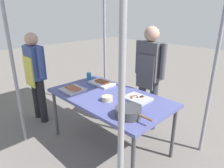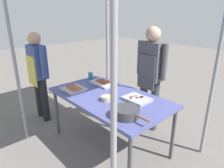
{
  "view_description": "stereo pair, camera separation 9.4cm",
  "coord_description": "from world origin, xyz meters",
  "px_view_note": "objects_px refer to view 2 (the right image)",
  "views": [
    {
      "loc": [
        1.73,
        -1.65,
        1.78
      ],
      "look_at": [
        0.0,
        0.05,
        0.9
      ],
      "focal_mm": 32.26,
      "sensor_mm": 36.0,
      "label": 1
    },
    {
      "loc": [
        1.79,
        -1.58,
        1.78
      ],
      "look_at": [
        0.0,
        0.05,
        0.9
      ],
      "focal_mm": 32.26,
      "sensor_mm": 36.0,
      "label": 2
    }
  ],
  "objects_px": {
    "drink_cup_near_edge": "(91,76)",
    "condiment_bowl": "(107,98)",
    "tray_grilled_sausages": "(74,89)",
    "cooking_wok": "(126,112)",
    "stall_table": "(109,99)",
    "tray_pork_links": "(103,83)",
    "customer_nearby": "(38,71)",
    "vendor_woman": "(151,71)",
    "tray_meat_skewers": "(137,99)"
  },
  "relations": [
    {
      "from": "drink_cup_near_edge",
      "to": "condiment_bowl",
      "type": "bearing_deg",
      "value": -23.24
    },
    {
      "from": "tray_grilled_sausages",
      "to": "drink_cup_near_edge",
      "type": "relative_size",
      "value": 2.53
    },
    {
      "from": "tray_grilled_sausages",
      "to": "cooking_wok",
      "type": "bearing_deg",
      "value": 0.28
    },
    {
      "from": "tray_grilled_sausages",
      "to": "condiment_bowl",
      "type": "relative_size",
      "value": 2.22
    },
    {
      "from": "cooking_wok",
      "to": "stall_table",
      "type": "bearing_deg",
      "value": 156.35
    },
    {
      "from": "tray_pork_links",
      "to": "customer_nearby",
      "type": "relative_size",
      "value": 0.26
    },
    {
      "from": "cooking_wok",
      "to": "customer_nearby",
      "type": "bearing_deg",
      "value": -176.46
    },
    {
      "from": "tray_grilled_sausages",
      "to": "vendor_woman",
      "type": "bearing_deg",
      "value": 62.8
    },
    {
      "from": "tray_meat_skewers",
      "to": "tray_pork_links",
      "type": "xyz_separation_m",
      "value": [
        -0.72,
        0.07,
        0.0
      ]
    },
    {
      "from": "vendor_woman",
      "to": "stall_table",
      "type": "bearing_deg",
      "value": 86.13
    },
    {
      "from": "cooking_wok",
      "to": "tray_pork_links",
      "type": "bearing_deg",
      "value": 153.27
    },
    {
      "from": "tray_pork_links",
      "to": "drink_cup_near_edge",
      "type": "distance_m",
      "value": 0.3
    },
    {
      "from": "vendor_woman",
      "to": "tray_grilled_sausages",
      "type": "bearing_deg",
      "value": 62.8
    },
    {
      "from": "tray_pork_links",
      "to": "customer_nearby",
      "type": "bearing_deg",
      "value": -149.09
    },
    {
      "from": "condiment_bowl",
      "to": "drink_cup_near_edge",
      "type": "bearing_deg",
      "value": 156.76
    },
    {
      "from": "tray_meat_skewers",
      "to": "vendor_woman",
      "type": "distance_m",
      "value": 0.7
    },
    {
      "from": "tray_pork_links",
      "to": "vendor_woman",
      "type": "bearing_deg",
      "value": 51.06
    },
    {
      "from": "vendor_woman",
      "to": "customer_nearby",
      "type": "height_order",
      "value": "vendor_woman"
    },
    {
      "from": "tray_pork_links",
      "to": "condiment_bowl",
      "type": "distance_m",
      "value": 0.6
    },
    {
      "from": "tray_pork_links",
      "to": "stall_table",
      "type": "bearing_deg",
      "value": -30.64
    },
    {
      "from": "customer_nearby",
      "to": "drink_cup_near_edge",
      "type": "bearing_deg",
      "value": 39.88
    },
    {
      "from": "tray_meat_skewers",
      "to": "drink_cup_near_edge",
      "type": "bearing_deg",
      "value": 177.1
    },
    {
      "from": "condiment_bowl",
      "to": "vendor_woman",
      "type": "distance_m",
      "value": 0.92
    },
    {
      "from": "cooking_wok",
      "to": "vendor_woman",
      "type": "xyz_separation_m",
      "value": [
        -0.48,
        1.01,
        0.14
      ]
    },
    {
      "from": "stall_table",
      "to": "cooking_wok",
      "type": "distance_m",
      "value": 0.59
    },
    {
      "from": "tray_grilled_sausages",
      "to": "tray_meat_skewers",
      "type": "distance_m",
      "value": 0.9
    },
    {
      "from": "tray_meat_skewers",
      "to": "tray_pork_links",
      "type": "height_order",
      "value": "tray_pork_links"
    },
    {
      "from": "stall_table",
      "to": "tray_meat_skewers",
      "type": "relative_size",
      "value": 4.99
    },
    {
      "from": "condiment_bowl",
      "to": "vendor_woman",
      "type": "relative_size",
      "value": 0.09
    },
    {
      "from": "tray_pork_links",
      "to": "cooking_wok",
      "type": "bearing_deg",
      "value": -26.73
    },
    {
      "from": "tray_grilled_sausages",
      "to": "drink_cup_near_edge",
      "type": "xyz_separation_m",
      "value": [
        -0.22,
        0.45,
        0.04
      ]
    },
    {
      "from": "condiment_bowl",
      "to": "drink_cup_near_edge",
      "type": "relative_size",
      "value": 1.14
    },
    {
      "from": "tray_grilled_sausages",
      "to": "cooking_wok",
      "type": "relative_size",
      "value": 0.69
    },
    {
      "from": "customer_nearby",
      "to": "vendor_woman",
      "type": "bearing_deg",
      "value": 38.65
    },
    {
      "from": "tray_meat_skewers",
      "to": "condiment_bowl",
      "type": "xyz_separation_m",
      "value": [
        -0.24,
        -0.28,
        0.01
      ]
    },
    {
      "from": "tray_meat_skewers",
      "to": "drink_cup_near_edge",
      "type": "distance_m",
      "value": 1.02
    },
    {
      "from": "tray_grilled_sausages",
      "to": "customer_nearby",
      "type": "height_order",
      "value": "customer_nearby"
    },
    {
      "from": "stall_table",
      "to": "tray_grilled_sausages",
      "type": "bearing_deg",
      "value": -153.32
    },
    {
      "from": "stall_table",
      "to": "condiment_bowl",
      "type": "distance_m",
      "value": 0.17
    },
    {
      "from": "tray_pork_links",
      "to": "drink_cup_near_edge",
      "type": "bearing_deg",
      "value": -176.5
    },
    {
      "from": "cooking_wok",
      "to": "customer_nearby",
      "type": "relative_size",
      "value": 0.29
    },
    {
      "from": "vendor_woman",
      "to": "drink_cup_near_edge",
      "type": "bearing_deg",
      "value": 37.49
    },
    {
      "from": "tray_pork_links",
      "to": "cooking_wok",
      "type": "distance_m",
      "value": 1.03
    },
    {
      "from": "tray_grilled_sausages",
      "to": "customer_nearby",
      "type": "distance_m",
      "value": 0.9
    },
    {
      "from": "condiment_bowl",
      "to": "tray_meat_skewers",
      "type": "bearing_deg",
      "value": 49.26
    },
    {
      "from": "tray_meat_skewers",
      "to": "tray_grilled_sausages",
      "type": "bearing_deg",
      "value": -153.63
    },
    {
      "from": "drink_cup_near_edge",
      "to": "customer_nearby",
      "type": "distance_m",
      "value": 0.88
    },
    {
      "from": "stall_table",
      "to": "condiment_bowl",
      "type": "xyz_separation_m",
      "value": [
        0.09,
        -0.12,
        0.08
      ]
    },
    {
      "from": "cooking_wok",
      "to": "customer_nearby",
      "type": "height_order",
      "value": "customer_nearby"
    },
    {
      "from": "stall_table",
      "to": "customer_nearby",
      "type": "bearing_deg",
      "value": -165.64
    }
  ]
}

